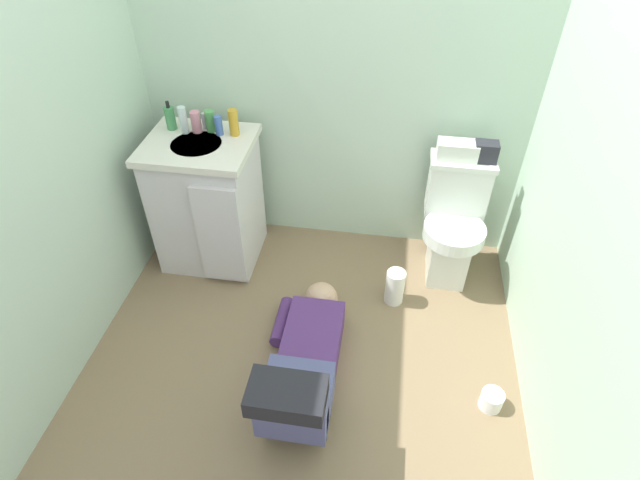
# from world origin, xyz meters

# --- Properties ---
(ground_plane) EXTENTS (2.73, 3.16, 0.04)m
(ground_plane) POSITION_xyz_m (0.00, 0.00, -0.02)
(ground_plane) COLOR #836B4D
(wall_back) EXTENTS (2.39, 0.08, 2.40)m
(wall_back) POSITION_xyz_m (0.00, 1.12, 1.20)
(wall_back) COLOR #B8D2B9
(wall_back) RESTS_ON ground_plane
(wall_left) EXTENTS (0.08, 2.16, 2.40)m
(wall_left) POSITION_xyz_m (-1.16, 0.00, 1.20)
(wall_left) COLOR #B8D2B9
(wall_left) RESTS_ON ground_plane
(wall_right) EXTENTS (0.08, 2.16, 2.40)m
(wall_right) POSITION_xyz_m (1.16, 0.00, 1.20)
(wall_right) COLOR #B8D2B9
(wall_right) RESTS_ON ground_plane
(toilet) EXTENTS (0.36, 0.46, 0.75)m
(toilet) POSITION_xyz_m (0.76, 0.82, 0.37)
(toilet) COLOR silver
(toilet) RESTS_ON ground_plane
(vanity_cabinet) EXTENTS (0.60, 0.53, 0.82)m
(vanity_cabinet) POSITION_xyz_m (-0.70, 0.74, 0.42)
(vanity_cabinet) COLOR silver
(vanity_cabinet) RESTS_ON ground_plane
(faucet) EXTENTS (0.02, 0.02, 0.10)m
(faucet) POSITION_xyz_m (-0.71, 0.88, 0.87)
(faucet) COLOR silver
(faucet) RESTS_ON vanity_cabinet
(person_plumber) EXTENTS (0.39, 1.06, 0.52)m
(person_plumber) POSITION_xyz_m (0.04, -0.15, 0.18)
(person_plumber) COLOR #512D6B
(person_plumber) RESTS_ON ground_plane
(tissue_box) EXTENTS (0.22, 0.11, 0.10)m
(tissue_box) POSITION_xyz_m (0.71, 0.91, 0.80)
(tissue_box) COLOR silver
(tissue_box) RESTS_ON toilet
(toiletry_bag) EXTENTS (0.12, 0.09, 0.11)m
(toiletry_bag) POSITION_xyz_m (0.86, 0.91, 0.81)
(toiletry_bag) COLOR #26262D
(toiletry_bag) RESTS_ON toilet
(soap_dispenser) EXTENTS (0.06, 0.06, 0.17)m
(soap_dispenser) POSITION_xyz_m (-0.90, 0.86, 0.89)
(soap_dispenser) COLOR #479356
(soap_dispenser) RESTS_ON vanity_cabinet
(bottle_clear) EXTENTS (0.05, 0.05, 0.15)m
(bottle_clear) POSITION_xyz_m (-0.81, 0.83, 0.90)
(bottle_clear) COLOR silver
(bottle_clear) RESTS_ON vanity_cabinet
(bottle_pink) EXTENTS (0.06, 0.06, 0.12)m
(bottle_pink) POSITION_xyz_m (-0.74, 0.85, 0.88)
(bottle_pink) COLOR pink
(bottle_pink) RESTS_ON vanity_cabinet
(bottle_green) EXTENTS (0.05, 0.05, 0.12)m
(bottle_green) POSITION_xyz_m (-0.66, 0.87, 0.88)
(bottle_green) COLOR #4F9D52
(bottle_green) RESTS_ON vanity_cabinet
(bottle_blue) EXTENTS (0.04, 0.04, 0.11)m
(bottle_blue) POSITION_xyz_m (-0.61, 0.84, 0.88)
(bottle_blue) COLOR #4669B9
(bottle_blue) RESTS_ON vanity_cabinet
(bottle_amber) EXTENTS (0.05, 0.05, 0.15)m
(bottle_amber) POSITION_xyz_m (-0.52, 0.85, 0.89)
(bottle_amber) COLOR gold
(bottle_amber) RESTS_ON vanity_cabinet
(paper_towel_roll) EXTENTS (0.11, 0.11, 0.22)m
(paper_towel_roll) POSITION_xyz_m (0.46, 0.50, 0.11)
(paper_towel_roll) COLOR white
(paper_towel_roll) RESTS_ON ground_plane
(toilet_paper_roll) EXTENTS (0.11, 0.11, 0.10)m
(toilet_paper_roll) POSITION_xyz_m (0.96, -0.13, 0.05)
(toilet_paper_roll) COLOR white
(toilet_paper_roll) RESTS_ON ground_plane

